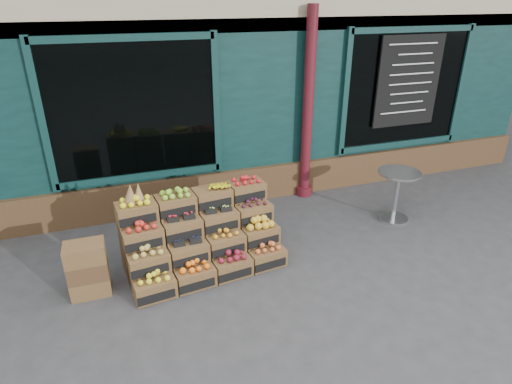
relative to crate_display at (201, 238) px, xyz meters
name	(u,v)px	position (x,y,z in m)	size (l,w,h in m)	color
ground	(288,268)	(1.04, -0.51, -0.39)	(60.00, 60.00, 0.00)	#363638
shop_facade	(196,42)	(1.04, 4.60, 2.01)	(12.00, 6.24, 4.80)	#0D2D2C
crate_display	(201,238)	(0.00, 0.00, 0.00)	(2.09, 1.19, 1.25)	brown
spare_crates	(88,269)	(-1.42, -0.18, -0.04)	(0.46, 0.32, 0.69)	brown
bistro_table	(397,190)	(3.20, 0.20, 0.13)	(0.66, 0.66, 0.83)	#B3B5BA
shopkeeper	(118,147)	(-0.86, 2.12, 0.69)	(0.79, 0.52, 2.16)	#17521B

